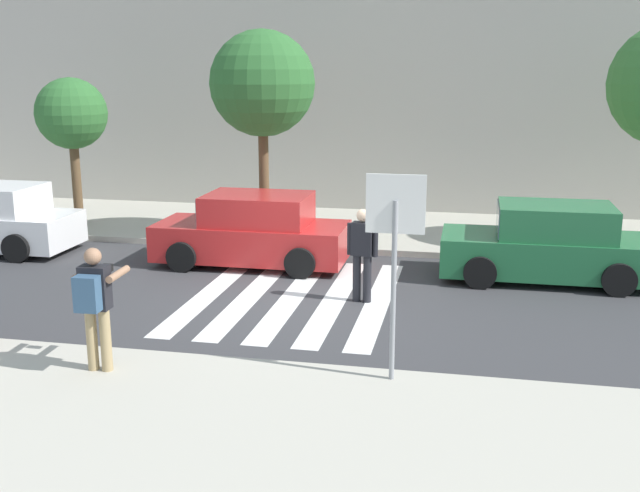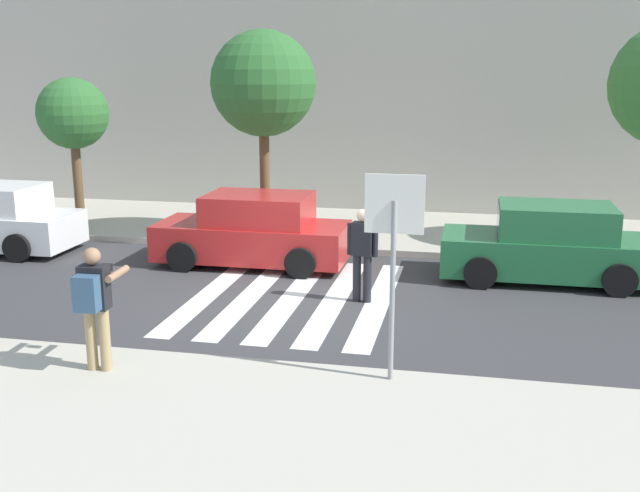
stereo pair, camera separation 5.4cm
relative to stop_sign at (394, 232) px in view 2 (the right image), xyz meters
The scene contains 16 objects.
ground_plane 4.68m from the stop_sign, 122.71° to the left, with size 120.00×120.00×0.00m, color #38383A.
sidewalk_near 4.08m from the stop_sign, 129.82° to the right, with size 60.00×6.00×0.14m, color #B2AD9E.
sidewalk_far 9.98m from the stop_sign, 103.32° to the left, with size 60.00×4.80×0.14m, color #B2AD9E.
building_facade_far 14.18m from the stop_sign, 99.19° to the left, with size 56.00×4.00×7.57m, color #ADA89E.
crosswalk_stripe_0 5.75m from the stop_sign, 136.11° to the left, with size 0.44×5.20×0.01m, color silver.
crosswalk_stripe_1 5.25m from the stop_sign, 129.47° to the left, with size 0.44×5.20×0.01m, color silver.
crosswalk_stripe_2 4.83m from the stop_sign, 121.28° to the left, with size 0.44×5.20×0.01m, color silver.
crosswalk_stripe_3 4.52m from the stop_sign, 111.38° to the left, with size 0.44×5.20×0.01m, color silver.
crosswalk_stripe_4 4.33m from the stop_sign, 99.95° to the left, with size 0.44×5.20×0.01m, color silver.
stop_sign is the anchor object (origin of this frame).
photographer_with_backpack 4.11m from the stop_sign, behind, with size 0.60×0.86×1.72m.
pedestrian_crossing 3.97m from the stop_sign, 104.41° to the left, with size 0.57×0.30×1.72m.
parked_car_red 6.99m from the stop_sign, 121.98° to the left, with size 4.10×1.92×1.55m.
parked_car_green 6.47m from the stop_sign, 66.79° to the left, with size 4.10×1.92×1.55m.
street_tree_west 12.37m from the stop_sign, 137.70° to the left, with size 1.81×1.81×3.79m.
street_tree_center 8.85m from the stop_sign, 116.80° to the left, with size 2.46×2.46×4.90m.
Camera 2 is at (3.22, -12.80, 4.21)m, focal length 42.00 mm.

